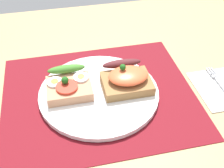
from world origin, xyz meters
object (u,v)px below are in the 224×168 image
sandwich_salmon (126,78)px  fork (222,86)px  plate (99,93)px  sandwich_egg_tomato (69,85)px

sandwich_salmon → fork: sandwich_salmon is taller
plate → sandwich_salmon: sandwich_salmon is taller
sandwich_salmon → fork: 22.35cm
sandwich_salmon → sandwich_egg_tomato: bearing=175.5°
plate → sandwich_egg_tomato: sandwich_egg_tomato is taller
sandwich_egg_tomato → fork: sandwich_egg_tomato is taller
sandwich_egg_tomato → fork: size_ratio=0.65×
sandwich_egg_tomato → fork: 35.09cm
plate → sandwich_salmon: bearing=5.8°
plate → fork: 28.45cm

